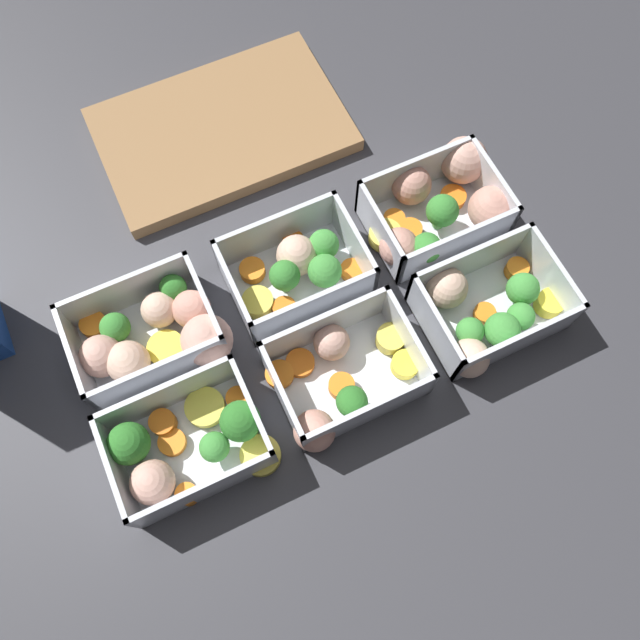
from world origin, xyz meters
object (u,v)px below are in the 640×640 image
(container_far_left, at_px, (156,335))
(container_far_right, at_px, (440,204))
(container_near_center, at_px, (341,378))
(container_near_left, at_px, (186,445))
(container_far_center, at_px, (298,268))
(container_near_right, at_px, (487,311))

(container_far_left, distance_m, container_far_right, 0.33)
(container_near_center, bearing_deg, container_near_left, 179.11)
(container_far_center, bearing_deg, container_near_center, -95.28)
(container_near_left, xyz_separation_m, container_far_center, (0.17, 0.12, -0.00))
(container_near_center, relative_size, container_far_center, 1.09)
(container_near_right, bearing_deg, container_near_center, 179.83)
(container_near_left, bearing_deg, container_far_right, 20.24)
(container_near_right, height_order, container_far_right, same)
(container_near_center, height_order, container_near_right, same)
(container_near_left, bearing_deg, container_far_center, 35.58)
(container_far_right, bearing_deg, container_far_center, -178.75)
(container_near_right, xyz_separation_m, container_far_left, (-0.31, 0.12, 0.00))
(container_near_left, height_order, container_far_center, same)
(container_near_right, bearing_deg, container_far_right, 82.28)
(container_near_center, xyz_separation_m, container_far_left, (-0.15, 0.12, 0.00))
(container_near_center, height_order, container_far_right, same)
(container_near_left, xyz_separation_m, container_near_center, (0.16, -0.00, -0.00))
(container_near_center, xyz_separation_m, container_far_right, (0.18, 0.13, 0.00))
(container_near_right, xyz_separation_m, container_far_center, (-0.15, 0.12, -0.00))
(container_near_center, distance_m, container_near_right, 0.16)
(container_near_left, relative_size, container_far_left, 0.91)
(container_near_right, bearing_deg, container_near_left, 179.47)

